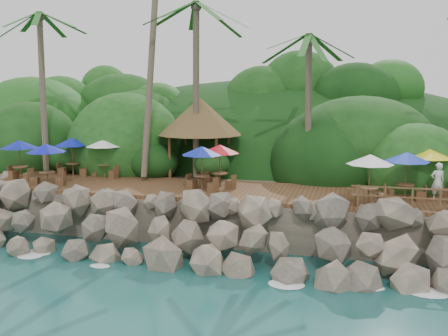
# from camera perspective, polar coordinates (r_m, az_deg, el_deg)

# --- Properties ---
(ground) EXTENTS (140.00, 140.00, 0.00)m
(ground) POSITION_cam_1_polar(r_m,az_deg,el_deg) (20.58, -4.38, -11.97)
(ground) COLOR #19514F
(ground) RESTS_ON ground
(land_base) EXTENTS (32.00, 25.20, 2.10)m
(land_base) POSITION_cam_1_polar(r_m,az_deg,el_deg) (35.28, 4.17, -1.30)
(land_base) COLOR gray
(land_base) RESTS_ON ground
(jungle_hill) EXTENTS (44.80, 28.00, 15.40)m
(jungle_hill) POSITION_cam_1_polar(r_m,az_deg,el_deg) (42.75, 6.02, -0.94)
(jungle_hill) COLOR #143811
(jungle_hill) RESTS_ON ground
(seawall) EXTENTS (29.00, 4.00, 2.30)m
(seawall) POSITION_cam_1_polar(r_m,az_deg,el_deg) (22.01, -2.69, -7.39)
(seawall) COLOR gray
(seawall) RESTS_ON ground
(terrace) EXTENTS (26.00, 5.00, 0.20)m
(terrace) POSITION_cam_1_polar(r_m,az_deg,el_deg) (25.48, 0.00, -2.67)
(terrace) COLOR brown
(terrace) RESTS_ON land_base
(jungle_foliage) EXTENTS (44.00, 16.00, 12.00)m
(jungle_foliage) POSITION_cam_1_polar(r_m,az_deg,el_deg) (34.53, 3.84, -3.30)
(jungle_foliage) COLOR #143811
(jungle_foliage) RESTS_ON ground
(foam_line) EXTENTS (25.20, 0.80, 0.06)m
(foam_line) POSITION_cam_1_polar(r_m,az_deg,el_deg) (20.83, -4.10, -11.61)
(foam_line) COLOR white
(foam_line) RESTS_ON ground
(palapa) EXTENTS (5.00, 5.00, 4.60)m
(palapa) POSITION_cam_1_polar(r_m,az_deg,el_deg) (29.43, -2.79, 5.95)
(palapa) COLOR brown
(palapa) RESTS_ON ground
(dining_clusters) EXTENTS (25.67, 5.27, 2.24)m
(dining_clusters) POSITION_cam_1_polar(r_m,az_deg,el_deg) (25.11, -0.55, 1.70)
(dining_clusters) COLOR brown
(dining_clusters) RESTS_ON terrace
(railing) EXTENTS (7.20, 0.10, 1.00)m
(railing) POSITION_cam_1_polar(r_m,az_deg,el_deg) (22.50, 23.59, -3.17)
(railing) COLOR brown
(railing) RESTS_ON terrace
(waiter) EXTENTS (0.73, 0.57, 1.75)m
(waiter) POSITION_cam_1_polar(r_m,az_deg,el_deg) (24.83, 23.31, -1.44)
(waiter) COLOR white
(waiter) RESTS_ON terrace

